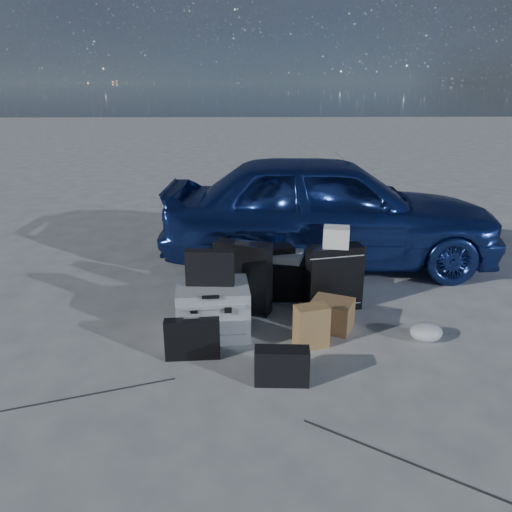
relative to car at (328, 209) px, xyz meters
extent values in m
plane|color=beige|center=(-0.87, -2.30, -0.67)|extent=(60.00, 60.00, 0.00)
imported|color=#253F95|center=(0.00, 0.00, 0.00)|extent=(3.98, 1.76, 1.33)
cube|color=#A1A4A7|center=(-1.28, -1.80, -0.44)|extent=(0.65, 0.55, 0.45)
cube|color=black|center=(-1.30, -1.78, -0.06)|extent=(0.42, 0.13, 0.31)
cube|color=black|center=(-1.42, -2.24, -0.50)|extent=(0.44, 0.12, 0.34)
cube|color=black|center=(-1.02, -1.36, -0.32)|extent=(0.56, 0.36, 0.69)
cube|color=black|center=(-0.14, -1.33, -0.35)|extent=(0.56, 0.30, 0.64)
cube|color=white|center=(-0.15, -1.35, 0.07)|extent=(0.27, 0.23, 0.19)
cube|color=black|center=(-0.65, -1.02, -0.47)|extent=(0.80, 0.36, 0.40)
cube|color=white|center=(-0.64, -1.01, -0.23)|extent=(0.49, 0.41, 0.07)
cube|color=black|center=(-0.65, -0.99, -0.17)|extent=(0.32, 0.26, 0.06)
cube|color=#A88349|center=(-0.46, -2.06, -0.49)|extent=(0.30, 0.23, 0.36)
cube|color=olive|center=(-0.23, -1.75, -0.53)|extent=(0.45, 0.43, 0.26)
ellipsoid|color=silver|center=(0.54, -1.99, -0.59)|extent=(0.32, 0.29, 0.15)
cube|color=black|center=(-0.74, -2.60, -0.53)|extent=(0.40, 0.17, 0.28)
camera|label=1|loc=(-1.01, -5.75, 1.42)|focal=35.00mm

